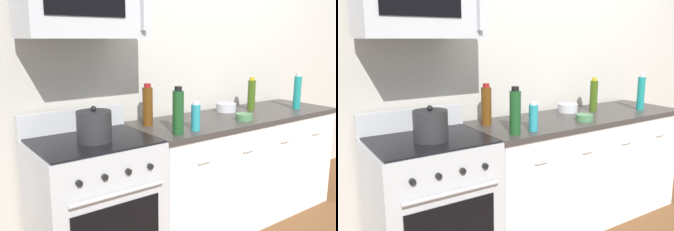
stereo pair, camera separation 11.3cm
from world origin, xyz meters
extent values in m
plane|color=brown|center=(0.00, 0.00, 0.00)|extent=(6.02, 6.02, 0.00)
cube|color=#B7B2A8|center=(0.00, 0.41, 1.35)|extent=(5.02, 0.10, 2.70)
cube|color=white|center=(0.00, 0.00, 0.44)|extent=(1.90, 0.62, 0.88)
cube|color=#383330|center=(0.00, 0.00, 0.90)|extent=(1.93, 0.65, 0.04)
cube|color=black|center=(0.00, -0.28, 0.05)|extent=(1.90, 0.02, 0.10)
cylinder|color=silver|center=(-0.66, -0.32, 0.72)|extent=(0.10, 0.02, 0.02)
cylinder|color=silver|center=(-0.22, -0.32, 0.72)|extent=(0.10, 0.02, 0.02)
cylinder|color=silver|center=(0.22, -0.32, 0.72)|extent=(0.10, 0.02, 0.02)
cylinder|color=silver|center=(0.66, -0.32, 0.72)|extent=(0.10, 0.02, 0.02)
cube|color=#B7BABF|center=(-1.34, 0.00, 0.46)|extent=(0.76, 0.64, 0.91)
cube|color=black|center=(-1.34, -0.32, 0.45)|extent=(0.58, 0.01, 0.30)
cylinder|color=#B7BABF|center=(-1.34, -0.35, 0.68)|extent=(0.61, 0.02, 0.02)
cube|color=#B7BABF|center=(-1.34, 0.29, 0.99)|extent=(0.76, 0.06, 0.16)
cube|color=black|center=(-1.34, 0.00, 0.92)|extent=(0.73, 0.61, 0.01)
cylinder|color=black|center=(-1.57, -0.33, 0.79)|extent=(0.04, 0.02, 0.04)
cylinder|color=black|center=(-1.42, -0.33, 0.79)|extent=(0.04, 0.02, 0.04)
cylinder|color=black|center=(-1.26, -0.33, 0.79)|extent=(0.04, 0.02, 0.04)
cylinder|color=black|center=(-1.11, -0.33, 0.79)|extent=(0.04, 0.02, 0.04)
cube|color=#B7BABF|center=(-1.34, 0.05, 1.75)|extent=(0.74, 0.40, 0.40)
cube|color=#B7BABF|center=(-1.04, -0.17, 1.75)|extent=(0.02, 0.04, 0.30)
cylinder|color=#197F7A|center=(0.62, -0.12, 1.07)|extent=(0.07, 0.07, 0.30)
cylinder|color=beige|center=(0.62, -0.12, 1.23)|extent=(0.04, 0.04, 0.03)
cylinder|color=#19471E|center=(-0.81, -0.21, 1.07)|extent=(0.08, 0.08, 0.29)
cylinder|color=black|center=(-0.81, -0.21, 1.23)|extent=(0.05, 0.05, 0.03)
cylinder|color=teal|center=(-0.65, -0.20, 1.01)|extent=(0.06, 0.06, 0.18)
cylinder|color=white|center=(-0.65, -0.20, 1.11)|extent=(0.04, 0.04, 0.02)
cylinder|color=#59330F|center=(-0.83, 0.12, 1.06)|extent=(0.08, 0.08, 0.28)
cylinder|color=maroon|center=(-0.83, 0.12, 1.22)|extent=(0.05, 0.05, 0.03)
cylinder|color=#385114|center=(0.24, 0.08, 1.05)|extent=(0.07, 0.07, 0.27)
cylinder|color=#B29919|center=(0.24, 0.08, 1.20)|extent=(0.04, 0.04, 0.03)
cylinder|color=#B2B5BA|center=(0.01, 0.17, 0.96)|extent=(0.17, 0.17, 0.07)
torus|color=#B2B5BA|center=(0.01, 0.17, 0.99)|extent=(0.17, 0.17, 0.01)
cylinder|color=#B2B5BA|center=(0.01, 0.17, 0.93)|extent=(0.10, 0.10, 0.01)
cylinder|color=#477A4C|center=(-0.12, -0.17, 0.95)|extent=(0.14, 0.14, 0.05)
torus|color=#477A4C|center=(-0.12, -0.17, 0.97)|extent=(0.14, 0.14, 0.01)
cylinder|color=#477A4C|center=(-0.12, -0.17, 0.92)|extent=(0.07, 0.07, 0.01)
cylinder|color=#262628|center=(-1.34, -0.05, 1.02)|extent=(0.22, 0.22, 0.19)
sphere|color=black|center=(-1.34, -0.05, 1.13)|extent=(0.04, 0.04, 0.04)
camera|label=1|loc=(-2.27, -2.11, 1.55)|focal=39.42mm
camera|label=2|loc=(-2.18, -2.18, 1.55)|focal=39.42mm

